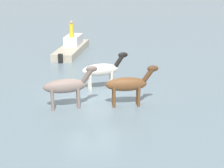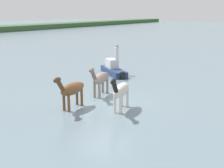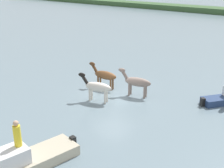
# 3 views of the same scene
# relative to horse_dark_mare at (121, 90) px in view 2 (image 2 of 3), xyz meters

# --- Properties ---
(ground_plane) EXTENTS (213.77, 213.77, 0.00)m
(ground_plane) POSITION_rel_horse_dark_mare_xyz_m (0.40, 1.28, -1.04)
(ground_plane) COLOR slate
(horse_dark_mare) EXTENTS (2.42, 1.11, 1.89)m
(horse_dark_mare) POSITION_rel_horse_dark_mare_xyz_m (0.00, 0.00, 0.00)
(horse_dark_mare) COLOR silver
(horse_dark_mare) RESTS_ON ground_plane
(horse_lead) EXTENTS (2.43, 0.82, 1.87)m
(horse_lead) POSITION_rel_horse_dark_mare_xyz_m (-1.29, 2.16, -0.01)
(horse_lead) COLOR brown
(horse_lead) RESTS_ON ground_plane
(horse_rear_stallion) EXTENTS (2.46, 1.03, 1.90)m
(horse_rear_stallion) POSITION_rel_horse_dark_mare_xyz_m (1.43, 2.50, 0.01)
(horse_rear_stallion) COLOR gray
(horse_rear_stallion) RESTS_ON ground_plane
(boat_tender_starboard) EXTENTS (2.76, 3.52, 1.31)m
(boat_tender_starboard) POSITION_rel_horse_dark_mare_xyz_m (6.78, 5.58, -0.74)
(boat_tender_starboard) COLOR navy
(boat_tender_starboard) RESTS_ON ground_plane
(person_spotter_bow) EXTENTS (0.32, 0.32, 1.19)m
(person_spotter_bow) POSITION_rel_horse_dark_mare_xyz_m (6.92, 5.35, 0.66)
(person_spotter_bow) COLOR silver
(person_spotter_bow) RESTS_ON boat_tender_starboard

